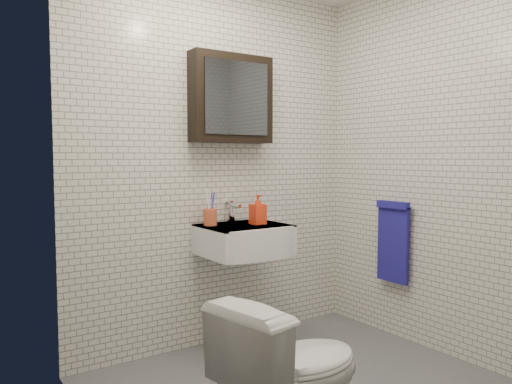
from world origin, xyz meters
TOP-DOWN VIEW (x-y plane):
  - room_shell at (0.00, 0.00)m, footprint 2.22×2.02m
  - washbasin at (0.05, 0.73)m, footprint 0.55×0.50m
  - faucet at (0.05, 0.93)m, footprint 0.06×0.20m
  - mirror_cabinet at (0.05, 0.93)m, footprint 0.60×0.15m
  - towel_rail at (1.04, 0.35)m, footprint 0.09×0.30m
  - toothbrush_cup at (-0.15, 0.87)m, footprint 0.11×0.11m
  - soap_bottle at (0.15, 0.75)m, footprint 0.09×0.09m
  - toilet at (-0.43, -0.36)m, footprint 0.76×0.52m

SIDE VIEW (x-z plane):
  - toilet at x=-0.43m, z-range 0.00..0.72m
  - towel_rail at x=1.04m, z-range 0.43..1.01m
  - washbasin at x=0.05m, z-range 0.66..0.86m
  - toothbrush_cup at x=-0.15m, z-range 0.79..1.03m
  - faucet at x=0.05m, z-range 0.84..0.99m
  - soap_bottle at x=0.15m, z-range 0.85..1.05m
  - room_shell at x=0.00m, z-range 0.21..2.72m
  - mirror_cabinet at x=0.05m, z-range 1.40..2.00m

